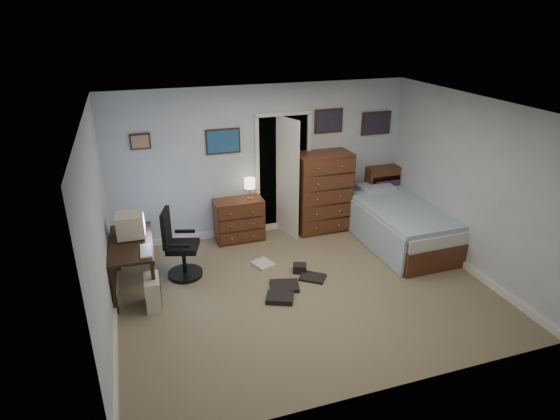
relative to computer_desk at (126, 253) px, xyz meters
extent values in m
cube|color=#84745B|center=(2.28, -0.78, -0.55)|extent=(5.00, 4.00, 0.02)
cube|color=black|center=(0.08, 0.00, 0.14)|extent=(0.60, 1.24, 0.04)
cube|color=black|center=(-0.18, -0.57, -0.21)|extent=(0.05, 0.05, 0.67)
cube|color=black|center=(0.31, -0.58, -0.21)|extent=(0.05, 0.05, 0.67)
cube|color=black|center=(-0.14, 0.58, -0.21)|extent=(0.05, 0.05, 0.67)
cube|color=black|center=(0.35, 0.56, -0.21)|extent=(0.05, 0.05, 0.67)
cube|color=black|center=(-0.18, 0.01, -0.17)|extent=(0.06, 1.13, 0.47)
cube|color=beige|center=(0.10, 0.15, 0.34)|extent=(0.37, 0.35, 0.32)
cube|color=#8CB2F2|center=(0.29, 0.14, 0.34)|extent=(0.02, 0.26, 0.21)
cube|color=beige|center=(0.10, 0.15, 0.17)|extent=(0.24, 0.24, 0.02)
cube|color=beige|center=(0.26, -0.35, 0.17)|extent=(0.15, 0.38, 0.02)
cube|color=beige|center=(0.28, -0.55, -0.33)|extent=(0.20, 0.40, 0.42)
cube|color=black|center=(0.38, -0.56, -0.33)|extent=(0.01, 0.28, 0.33)
cylinder|color=black|center=(0.77, 0.09, -0.51)|extent=(0.62, 0.62, 0.06)
cylinder|color=black|center=(0.77, 0.09, -0.30)|extent=(0.07, 0.07, 0.38)
cube|color=black|center=(0.77, 0.09, -0.07)|extent=(0.53, 0.53, 0.08)
cube|color=black|center=(0.57, 0.16, 0.22)|extent=(0.17, 0.38, 0.53)
cube|color=black|center=(0.70, -0.13, 0.06)|extent=(0.29, 0.13, 0.04)
cube|color=black|center=(0.84, 0.31, 0.06)|extent=(0.29, 0.13, 0.04)
cube|color=maroon|center=(-0.04, 1.41, -0.16)|extent=(0.16, 0.16, 0.77)
cube|color=brown|center=(1.80, 1.00, -0.19)|extent=(0.80, 0.40, 0.71)
cylinder|color=gold|center=(2.00, 1.00, 0.18)|extent=(0.11, 0.11, 0.02)
cylinder|color=gold|center=(2.00, 1.00, 0.28)|extent=(0.02, 0.02, 0.21)
cylinder|color=beige|center=(2.00, 1.00, 0.43)|extent=(0.18, 0.18, 0.16)
cube|color=black|center=(2.63, 1.52, 0.46)|extent=(0.90, 0.60, 2.00)
cube|color=white|center=(2.18, 1.19, 0.46)|extent=(0.06, 0.05, 2.00)
cube|color=white|center=(3.08, 1.19, 0.46)|extent=(0.06, 0.05, 2.00)
cube|color=white|center=(2.63, 1.19, 1.48)|extent=(0.96, 0.05, 0.06)
cube|color=white|center=(2.59, 1.09, 0.46)|extent=(0.31, 0.77, 2.00)
sphere|color=gold|center=(2.90, 0.93, 0.46)|extent=(0.06, 0.06, 0.06)
cube|color=brown|center=(3.26, 0.97, 0.14)|extent=(0.96, 0.59, 1.37)
cube|color=brown|center=(4.74, 1.10, -0.06)|extent=(1.09, 0.29, 0.97)
cube|color=black|center=(4.74, 1.02, 0.13)|extent=(1.00, 0.12, 0.32)
cube|color=maroon|center=(4.74, 1.02, 0.09)|extent=(0.87, 0.14, 0.24)
cube|color=brown|center=(4.28, 0.10, -0.35)|extent=(1.13, 2.19, 0.38)
cube|color=white|center=(4.28, 0.10, -0.06)|extent=(1.08, 2.15, 0.20)
cube|color=#6691BE|center=(4.29, -0.01, 0.05)|extent=(1.19, 1.87, 0.11)
cube|color=#6691BE|center=(3.71, -0.02, -0.24)|extent=(0.08, 1.85, 0.59)
cube|color=#83A7D2|center=(4.27, 0.91, 0.10)|extent=(0.61, 0.42, 0.14)
cube|color=#331E11|center=(0.38, 1.20, 1.21)|extent=(0.30, 0.03, 0.24)
cube|color=#985B52|center=(0.38, 1.19, 1.21)|extent=(0.25, 0.01, 0.19)
cube|color=#331E11|center=(1.63, 1.20, 1.11)|extent=(0.55, 0.03, 0.40)
cube|color=navy|center=(1.63, 1.19, 1.11)|extent=(0.50, 0.01, 0.35)
cube|color=#331E11|center=(3.43, 1.20, 1.31)|extent=(0.50, 0.03, 0.40)
cube|color=black|center=(3.43, 1.19, 1.31)|extent=(0.45, 0.01, 0.35)
cube|color=#331E11|center=(4.33, 1.20, 1.21)|extent=(0.55, 0.03, 0.40)
cube|color=black|center=(4.33, 1.19, 1.21)|extent=(0.50, 0.01, 0.35)
cube|color=black|center=(2.38, -0.33, -0.48)|extent=(0.24, 0.22, 0.12)
cube|color=black|center=(2.50, -0.56, -0.52)|extent=(0.44, 0.42, 0.04)
cube|color=black|center=(2.03, -0.66, -0.52)|extent=(0.46, 0.39, 0.05)
cube|color=black|center=(1.88, -0.93, -0.51)|extent=(0.43, 0.38, 0.07)
cube|color=silver|center=(1.93, 0.02, -0.52)|extent=(0.36, 0.38, 0.04)
camera|label=1|loc=(0.25, -5.92, 3.00)|focal=30.00mm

